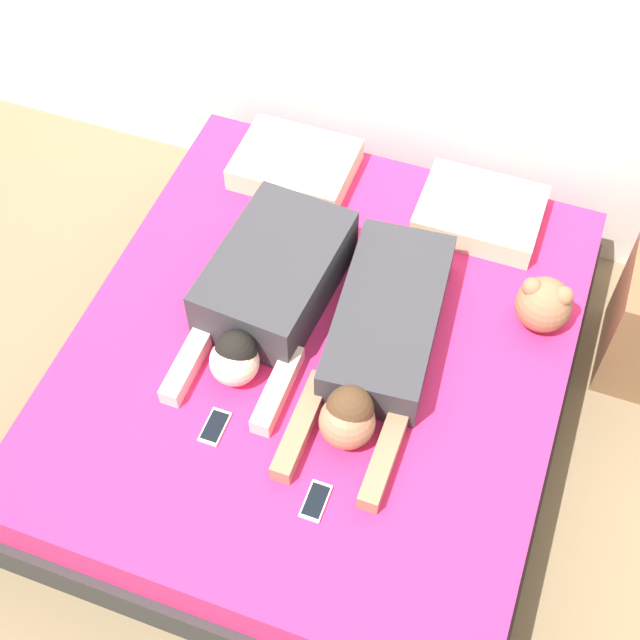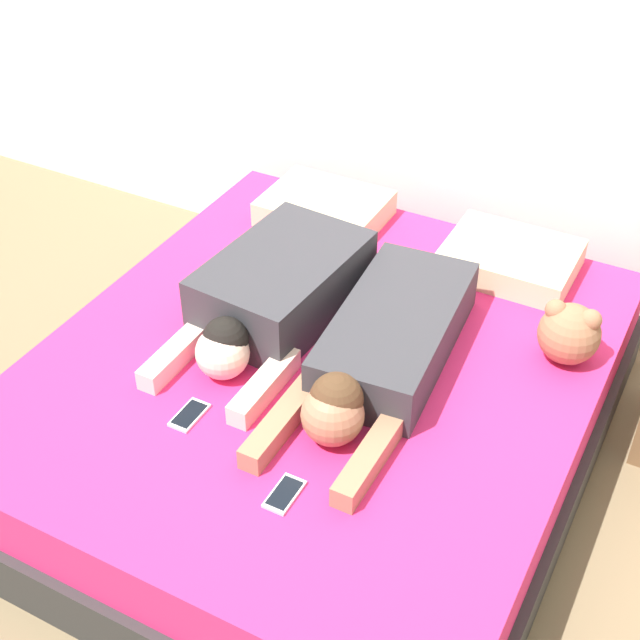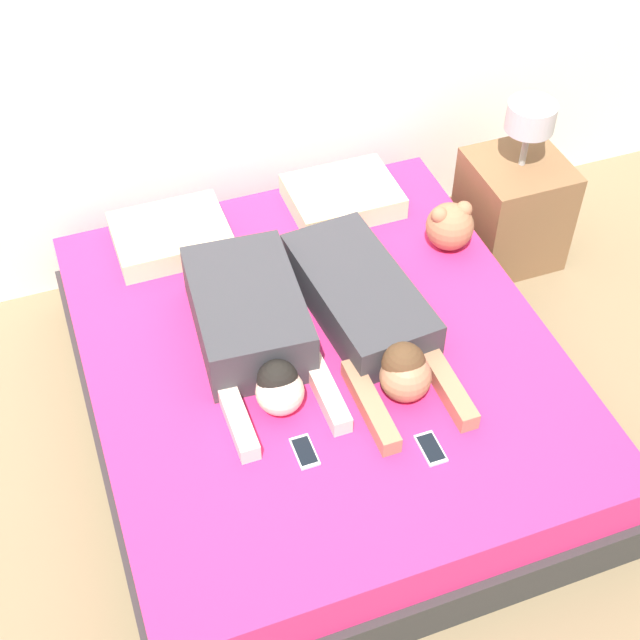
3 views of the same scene
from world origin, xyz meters
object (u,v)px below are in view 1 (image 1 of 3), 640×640
Objects in this scene: cell_phone_right at (316,501)px; plush_toy at (544,304)px; cell_phone_left at (215,427)px; pillow_head_left at (295,164)px; pillow_head_right at (480,212)px; person_right at (378,343)px; person_left at (269,289)px; bed at (320,376)px.

plush_toy is at bearing 61.21° from cell_phone_right.
cell_phone_right is 0.63× the size of plush_toy.
pillow_head_left is at bearing 98.10° from cell_phone_left.
pillow_head_right is 0.52m from plush_toy.
pillow_head_left reaches higher than cell_phone_left.
person_right is 5.00× the size of plush_toy.
person_left is 0.54m from cell_phone_left.
person_left is 4.23× the size of plush_toy.
cell_phone_left is at bearing -139.03° from plush_toy.
plush_toy is (0.50, 0.35, 0.02)m from person_right.
person_left reaches higher than cell_phone_right.
pillow_head_right is (0.39, 0.77, 0.26)m from bed.
pillow_head_right is at bearing 0.00° from pillow_head_left.
plush_toy reaches higher than cell_phone_right.
person_left is 0.85× the size of person_right.
pillow_head_left is 1.18m from plush_toy.
pillow_head_left is 1.47m from cell_phone_right.
pillow_head_right reaches higher than cell_phone_right.
pillow_head_left is 0.52× the size of person_left.
person_right is at bearing 5.72° from bed.
cell_phone_left is at bearing -116.27° from bed.
pillow_head_right reaches higher than cell_phone_left.
plush_toy is at bearing -20.09° from pillow_head_left.
person_right reaches higher than cell_phone_left.
plush_toy is (0.93, 0.81, 0.10)m from cell_phone_left.
person_left is 6.68× the size of cell_phone_left.
person_right is 7.88× the size of cell_phone_left.
cell_phone_right is at bearing -18.31° from cell_phone_left.
person_left reaches higher than pillow_head_right.
cell_phone_right is 1.08m from plush_toy.
plush_toy is at bearing 34.57° from person_right.
person_left is at bearing 170.43° from person_right.
person_left is 0.80m from cell_phone_right.
pillow_head_left is at bearing 128.52° from person_right.
pillow_head_right reaches higher than bed.
plush_toy is at bearing 16.15° from person_left.
cell_phone_right is at bearing -71.29° from bed.
cell_phone_left is at bearing -116.58° from pillow_head_right.
bed is 9.55× the size of plush_toy.
bed is 0.90m from pillow_head_right.
cell_phone_left is at bearing 161.69° from cell_phone_right.
person_right is 0.63m from cell_phone_left.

